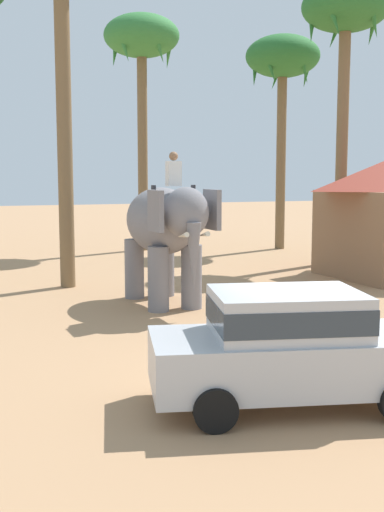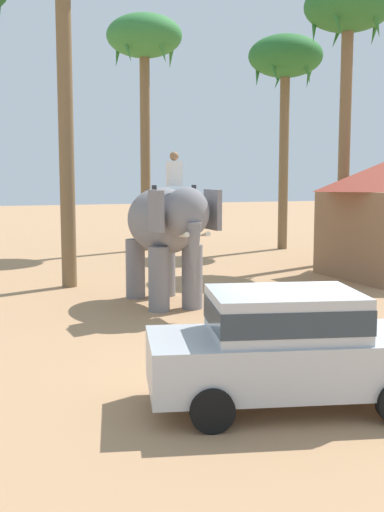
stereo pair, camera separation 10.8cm
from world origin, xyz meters
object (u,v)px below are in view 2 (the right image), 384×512
palm_tree_near_hut (348,18)px  car_sedan_foreground (288,344)px  palm_tree_left_of_road (144,45)px  elephant_with_mahout (166,228)px  palm_tree_far_back (285,64)px

palm_tree_near_hut → car_sedan_foreground: bearing=-124.7°
palm_tree_left_of_road → car_sedan_foreground: bearing=-99.4°
car_sedan_foreground → elephant_with_mahout: (0.51, 7.66, 1.06)m
car_sedan_foreground → palm_tree_far_back: (9.06, 17.89, 7.10)m
car_sedan_foreground → palm_tree_far_back: size_ratio=0.47×
palm_tree_left_of_road → palm_tree_far_back: (5.84, -1.59, -0.69)m
car_sedan_foreground → palm_tree_near_hut: bearing=55.3°
palm_tree_left_of_road → palm_tree_far_back: 6.09m
elephant_with_mahout → palm_tree_far_back: palm_tree_far_back is taller
elephant_with_mahout → palm_tree_near_hut: size_ratio=0.38×
palm_tree_near_hut → palm_tree_far_back: bearing=90.6°
palm_tree_near_hut → palm_tree_far_back: 4.84m
car_sedan_foreground → palm_tree_near_hut: size_ratio=0.43×
palm_tree_near_hut → palm_tree_left_of_road: (-5.89, 6.34, -0.21)m
palm_tree_far_back → palm_tree_left_of_road: bearing=164.8°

